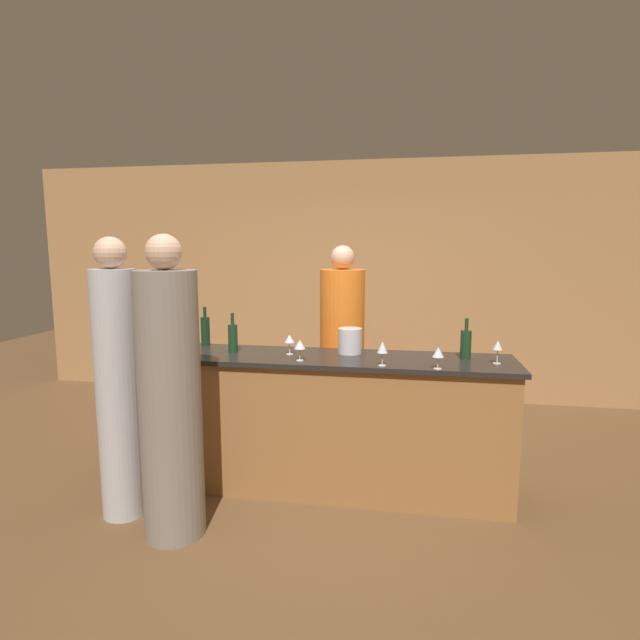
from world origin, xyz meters
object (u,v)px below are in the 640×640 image
guest_1 (118,387)px  bartender (342,356)px  wine_bottle_0 (466,344)px  wine_bottle_1 (205,330)px  guest_0 (170,401)px  ice_bucket (350,341)px  wine_bottle_2 (233,337)px

guest_1 → bartender: bearing=47.5°
bartender → guest_1: guest_1 is taller
wine_bottle_0 → wine_bottle_1: bearing=176.0°
guest_0 → wine_bottle_1: bearing=100.5°
bartender → ice_bucket: 0.75m
wine_bottle_1 → bartender: bearing=29.2°
wine_bottle_0 → wine_bottle_1: (-2.01, 0.14, 0.01)m
bartender → guest_0: size_ratio=0.97×
guest_0 → wine_bottle_1: (-0.18, 1.00, 0.27)m
wine_bottle_1 → wine_bottle_0: bearing=-4.0°
guest_0 → wine_bottle_0: guest_0 is taller
bartender → wine_bottle_2: bartender is taller
wine_bottle_0 → bartender: bearing=143.7°
bartender → guest_0: (-0.85, -1.58, 0.03)m
guest_1 → wine_bottle_2: size_ratio=6.23×
bartender → wine_bottle_2: size_ratio=6.07×
guest_0 → guest_1: (-0.45, 0.16, 0.02)m
wine_bottle_1 → guest_0: bearing=-79.5°
bartender → wine_bottle_1: 1.22m
guest_1 → wine_bottle_0: 2.39m
wine_bottle_1 → wine_bottle_2: 0.38m
guest_1 → wine_bottle_1: size_ratio=5.98×
guest_0 → wine_bottle_2: (0.13, 0.78, 0.26)m
bartender → guest_1: 1.93m
guest_0 → wine_bottle_2: size_ratio=6.27×
wine_bottle_0 → ice_bucket: (-0.83, 0.03, -0.01)m
bartender → guest_1: size_ratio=0.97×
guest_0 → ice_bucket: bearing=41.8°
ice_bucket → bartender: bearing=102.2°
bartender → wine_bottle_2: bearing=47.8°
guest_1 → ice_bucket: size_ratio=9.89×
guest_0 → wine_bottle_0: 2.04m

